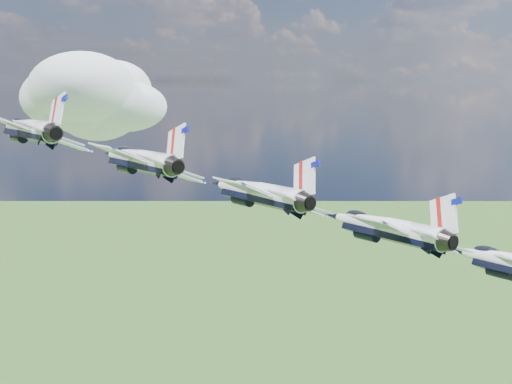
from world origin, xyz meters
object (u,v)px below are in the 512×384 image
jet_0 (28,129)px  jet_1 (138,159)px  jet_2 (256,192)px  jet_3 (383,227)px

jet_0 → jet_1: 13.28m
jet_0 → jet_2: 26.55m
jet_1 → jet_3: bearing=-50.6°
jet_2 → jet_3: jet_2 is taller
jet_3 → jet_1: bearing=129.4°
jet_0 → jet_2: size_ratio=1.00×
jet_2 → jet_1: bearing=129.4°
jet_2 → jet_0: bearing=129.4°
jet_0 → jet_1: (8.89, -9.39, -3.01)m
jet_0 → jet_2: (17.79, -18.77, -6.02)m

